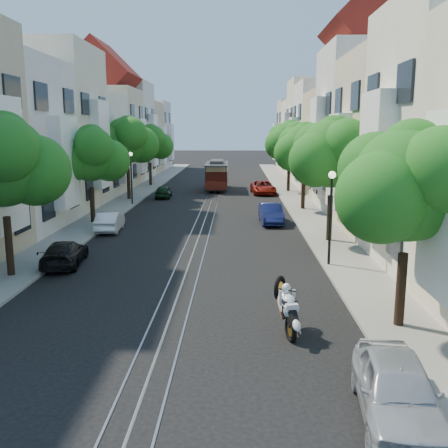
# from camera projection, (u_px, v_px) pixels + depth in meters

# --- Properties ---
(ground) EXTENTS (200.00, 200.00, 0.00)m
(ground) POSITION_uv_depth(u_px,v_px,m) (213.00, 196.00, 46.10)
(ground) COLOR black
(ground) RESTS_ON ground
(sidewalk_east) EXTENTS (2.50, 80.00, 0.12)m
(sidewalk_east) POSITION_uv_depth(u_px,v_px,m) (292.00, 195.00, 45.90)
(sidewalk_east) COLOR gray
(sidewalk_east) RESTS_ON ground
(sidewalk_west) EXTENTS (2.50, 80.00, 0.12)m
(sidewalk_west) POSITION_uv_depth(u_px,v_px,m) (136.00, 195.00, 46.27)
(sidewalk_west) COLOR gray
(sidewalk_west) RESTS_ON ground
(rail_left) EXTENTS (0.06, 80.00, 0.02)m
(rail_left) POSITION_uv_depth(u_px,v_px,m) (207.00, 196.00, 46.11)
(rail_left) COLOR gray
(rail_left) RESTS_ON ground
(rail_slot) EXTENTS (0.06, 80.00, 0.02)m
(rail_slot) POSITION_uv_depth(u_px,v_px,m) (213.00, 196.00, 46.10)
(rail_slot) COLOR gray
(rail_slot) RESTS_ON ground
(rail_right) EXTENTS (0.06, 80.00, 0.02)m
(rail_right) POSITION_uv_depth(u_px,v_px,m) (219.00, 196.00, 46.09)
(rail_right) COLOR gray
(rail_right) RESTS_ON ground
(lane_line) EXTENTS (0.08, 80.00, 0.01)m
(lane_line) POSITION_uv_depth(u_px,v_px,m) (213.00, 196.00, 46.10)
(lane_line) COLOR tan
(lane_line) RESTS_ON ground
(townhouses_east) EXTENTS (7.75, 72.00, 12.00)m
(townhouses_east) POSITION_uv_depth(u_px,v_px,m) (345.00, 139.00, 44.74)
(townhouses_east) COLOR beige
(townhouses_east) RESTS_ON ground
(townhouses_west) EXTENTS (7.75, 72.00, 11.76)m
(townhouses_west) POSITION_uv_depth(u_px,v_px,m) (83.00, 140.00, 45.37)
(townhouses_west) COLOR silver
(townhouses_west) RESTS_ON ground
(tree_e_a) EXTENTS (4.72, 3.87, 6.27)m
(tree_e_a) POSITION_uv_depth(u_px,v_px,m) (410.00, 187.00, 14.63)
(tree_e_a) COLOR black
(tree_e_a) RESTS_ON ground
(tree_e_b) EXTENTS (4.93, 4.08, 6.68)m
(tree_e_b) POSITION_uv_depth(u_px,v_px,m) (333.00, 155.00, 26.35)
(tree_e_b) COLOR black
(tree_e_b) RESTS_ON ground
(tree_e_c) EXTENTS (4.84, 3.99, 6.52)m
(tree_e_c) POSITION_uv_depth(u_px,v_px,m) (305.00, 149.00, 37.17)
(tree_e_c) COLOR black
(tree_e_c) RESTS_ON ground
(tree_e_d) EXTENTS (5.01, 4.16, 6.85)m
(tree_e_d) POSITION_uv_depth(u_px,v_px,m) (290.00, 142.00, 47.93)
(tree_e_d) COLOR black
(tree_e_d) RESTS_ON ground
(tree_w_a) EXTENTS (4.93, 4.08, 6.68)m
(tree_w_a) POSITION_uv_depth(u_px,v_px,m) (3.00, 163.00, 19.84)
(tree_w_a) COLOR black
(tree_w_a) RESTS_ON ground
(tree_w_b) EXTENTS (4.72, 3.87, 6.27)m
(tree_w_b) POSITION_uv_depth(u_px,v_px,m) (91.00, 156.00, 31.69)
(tree_w_b) COLOR black
(tree_w_b) RESTS_ON ground
(tree_w_c) EXTENTS (5.13, 4.28, 7.09)m
(tree_w_c) POSITION_uv_depth(u_px,v_px,m) (128.00, 141.00, 42.36)
(tree_w_c) COLOR black
(tree_w_c) RESTS_ON ground
(tree_w_d) EXTENTS (4.84, 3.99, 6.52)m
(tree_w_d) POSITION_uv_depth(u_px,v_px,m) (150.00, 143.00, 53.25)
(tree_w_d) COLOR black
(tree_w_d) RESTS_ON ground
(lamp_east) EXTENTS (0.32, 0.32, 4.16)m
(lamp_east) POSITION_uv_depth(u_px,v_px,m) (331.00, 204.00, 21.84)
(lamp_east) COLOR black
(lamp_east) RESTS_ON ground
(lamp_west) EXTENTS (0.32, 0.32, 4.16)m
(lamp_west) POSITION_uv_depth(u_px,v_px,m) (131.00, 170.00, 39.84)
(lamp_west) COLOR black
(lamp_west) RESTS_ON ground
(sportbike_rider) EXTENTS (0.71, 1.98, 1.69)m
(sportbike_rider) POSITION_uv_depth(u_px,v_px,m) (287.00, 306.00, 14.82)
(sportbike_rider) COLOR black
(sportbike_rider) RESTS_ON ground
(cable_car) EXTENTS (2.27, 7.12, 2.73)m
(cable_car) POSITION_uv_depth(u_px,v_px,m) (217.00, 174.00, 50.50)
(cable_car) COLOR black
(cable_car) RESTS_ON ground
(parked_car_e_near) EXTENTS (2.04, 4.14, 1.36)m
(parked_car_e_near) POSITION_uv_depth(u_px,v_px,m) (397.00, 390.00, 10.48)
(parked_car_e_near) COLOR #A0A4AB
(parked_car_e_near) RESTS_ON ground
(parked_car_e_mid) EXTENTS (1.55, 3.96, 1.29)m
(parked_car_e_mid) POSITION_uv_depth(u_px,v_px,m) (271.00, 214.00, 32.51)
(parked_car_e_mid) COLOR #0E1446
(parked_car_e_mid) RESTS_ON ground
(parked_car_e_far) EXTENTS (2.42, 4.65, 1.25)m
(parked_car_e_far) POSITION_uv_depth(u_px,v_px,m) (263.00, 187.00, 47.25)
(parked_car_e_far) COLOR maroon
(parked_car_e_far) RESTS_ON ground
(parked_car_w_near) EXTENTS (1.98, 4.02, 1.12)m
(parked_car_w_near) POSITION_uv_depth(u_px,v_px,m) (65.00, 253.00, 22.49)
(parked_car_w_near) COLOR black
(parked_car_w_near) RESTS_ON ground
(parked_car_w_mid) EXTENTS (1.52, 3.72, 1.20)m
(parked_car_w_mid) POSITION_uv_depth(u_px,v_px,m) (110.00, 221.00, 30.08)
(parked_car_w_mid) COLOR silver
(parked_car_w_mid) RESTS_ON ground
(parked_car_w_far) EXTENTS (1.50, 3.39, 1.13)m
(parked_car_w_far) POSITION_uv_depth(u_px,v_px,m) (164.00, 192.00, 44.65)
(parked_car_w_far) COLOR black
(parked_car_w_far) RESTS_ON ground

